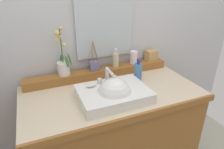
% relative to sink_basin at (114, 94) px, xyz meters
% --- Properties ---
extents(wall_back, '(2.88, 0.20, 2.42)m').
position_rel_sink_basin_xyz_m(wall_back, '(0.03, 0.54, 0.34)').
color(wall_back, silver).
rests_on(wall_back, ground).
extents(vanity_cabinet, '(1.25, 0.66, 0.84)m').
position_rel_sink_basin_xyz_m(vanity_cabinet, '(0.03, 0.11, -0.45)').
color(vanity_cabinet, '#965B27').
rests_on(vanity_cabinet, ground).
extents(back_ledge, '(1.18, 0.11, 0.07)m').
position_rel_sink_basin_xyz_m(back_ledge, '(0.03, 0.36, -0.00)').
color(back_ledge, '#965B27').
rests_on(back_ledge, vanity_cabinet).
extents(sink_basin, '(0.46, 0.33, 0.26)m').
position_rel_sink_basin_xyz_m(sink_basin, '(0.00, 0.00, 0.00)').
color(sink_basin, white).
rests_on(sink_basin, vanity_cabinet).
extents(soap_bar, '(0.07, 0.04, 0.02)m').
position_rel_sink_basin_xyz_m(soap_bar, '(-0.13, 0.10, 0.05)').
color(soap_bar, beige).
rests_on(soap_bar, sink_basin).
extents(potted_plant, '(0.11, 0.10, 0.36)m').
position_rel_sink_basin_xyz_m(potted_plant, '(-0.25, 0.37, 0.12)').
color(potted_plant, silver).
rests_on(potted_plant, back_ledge).
extents(soap_dispenser, '(0.05, 0.05, 0.15)m').
position_rel_sink_basin_xyz_m(soap_dispenser, '(0.17, 0.36, 0.09)').
color(soap_dispenser, beige).
rests_on(soap_dispenser, back_ledge).
extents(tumbler_cup, '(0.06, 0.06, 0.11)m').
position_rel_sink_basin_xyz_m(tumbler_cup, '(0.34, 0.37, 0.09)').
color(tumbler_cup, white).
rests_on(tumbler_cup, back_ledge).
extents(reed_diffuser, '(0.10, 0.12, 0.24)m').
position_rel_sink_basin_xyz_m(reed_diffuser, '(-0.02, 0.37, 0.07)').
color(reed_diffuser, slate).
rests_on(reed_diffuser, back_ledge).
extents(trinket_box, '(0.10, 0.09, 0.09)m').
position_rel_sink_basin_xyz_m(trinket_box, '(0.52, 0.38, 0.07)').
color(trinket_box, tan).
rests_on(trinket_box, back_ledge).
extents(lotion_bottle, '(0.06, 0.06, 0.18)m').
position_rel_sink_basin_xyz_m(lotion_bottle, '(0.27, 0.17, 0.04)').
color(lotion_bottle, '#4675AD').
rests_on(lotion_bottle, vanity_cabinet).
extents(mirror, '(0.46, 0.02, 0.60)m').
position_rel_sink_basin_xyz_m(mirror, '(0.10, 0.43, 0.41)').
color(mirror, silver).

